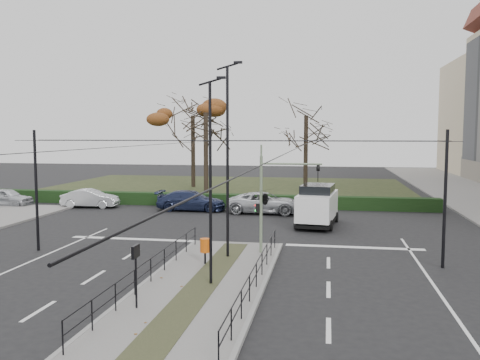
# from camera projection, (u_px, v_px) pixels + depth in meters

# --- Properties ---
(ground) EXTENTS (140.00, 140.00, 0.00)m
(ground) POSITION_uv_depth(u_px,v_px,m) (217.00, 270.00, 21.77)
(ground) COLOR black
(ground) RESTS_ON ground
(median_island) EXTENTS (4.40, 15.00, 0.14)m
(median_island) POSITION_uv_depth(u_px,v_px,m) (203.00, 285.00, 19.31)
(median_island) COLOR slate
(median_island) RESTS_ON ground
(park) EXTENTS (38.00, 26.00, 0.10)m
(park) POSITION_uv_depth(u_px,v_px,m) (227.00, 188.00, 54.18)
(park) COLOR black
(park) RESTS_ON ground
(hedge) EXTENTS (38.00, 1.00, 1.00)m
(hedge) POSITION_uv_depth(u_px,v_px,m) (194.00, 200.00, 40.99)
(hedge) COLOR black
(hedge) RESTS_ON ground
(median_railing) EXTENTS (4.14, 13.24, 0.92)m
(median_railing) POSITION_uv_depth(u_px,v_px,m) (203.00, 262.00, 19.13)
(median_railing) COLOR black
(median_railing) RESTS_ON median_island
(catenary) EXTENTS (20.00, 34.00, 6.00)m
(catenary) POSITION_uv_depth(u_px,v_px,m) (225.00, 187.00, 23.04)
(catenary) COLOR black
(catenary) RESTS_ON ground
(traffic_light) EXTENTS (3.18, 1.77, 4.62)m
(traffic_light) POSITION_uv_depth(u_px,v_px,m) (267.00, 197.00, 24.05)
(traffic_light) COLOR slate
(traffic_light) RESTS_ON median_island
(litter_bin) EXTENTS (0.44, 0.44, 1.12)m
(litter_bin) POSITION_uv_depth(u_px,v_px,m) (205.00, 246.00, 22.14)
(litter_bin) COLOR black
(litter_bin) RESTS_ON median_island
(info_panel) EXTENTS (0.12, 0.54, 2.09)m
(info_panel) POSITION_uv_depth(u_px,v_px,m) (135.00, 259.00, 16.46)
(info_panel) COLOR black
(info_panel) RESTS_ON median_island
(streetlamp_median_near) EXTENTS (0.65, 0.13, 7.76)m
(streetlamp_median_near) POSITION_uv_depth(u_px,v_px,m) (211.00, 180.00, 18.92)
(streetlamp_median_near) COLOR black
(streetlamp_median_near) RESTS_ON median_island
(streetlamp_median_far) EXTENTS (0.74, 0.15, 8.90)m
(streetlamp_median_far) POSITION_uv_depth(u_px,v_px,m) (228.00, 159.00, 23.07)
(streetlamp_median_far) COLOR black
(streetlamp_median_far) RESTS_ON median_island
(parked_car_first) EXTENTS (4.33, 1.89, 1.45)m
(parked_car_first) POSITION_uv_depth(u_px,v_px,m) (6.00, 197.00, 40.65)
(parked_car_first) COLOR #B5B8BD
(parked_car_first) RESTS_ON ground
(parked_car_second) EXTENTS (4.50, 1.92, 1.44)m
(parked_car_second) POSITION_uv_depth(u_px,v_px,m) (90.00, 198.00, 40.00)
(parked_car_second) COLOR #B5B8BD
(parked_car_second) RESTS_ON ground
(parked_car_third) EXTENTS (5.28, 2.26, 1.52)m
(parked_car_third) POSITION_uv_depth(u_px,v_px,m) (191.00, 201.00, 38.40)
(parked_car_third) COLOR #1E2646
(parked_car_third) RESTS_ON ground
(parked_car_fourth) EXTENTS (5.53, 2.57, 1.53)m
(parked_car_fourth) POSITION_uv_depth(u_px,v_px,m) (265.00, 203.00, 37.10)
(parked_car_fourth) COLOR #B5B8BD
(parked_car_fourth) RESTS_ON ground
(white_van) EXTENTS (2.72, 5.21, 2.61)m
(white_van) POSITION_uv_depth(u_px,v_px,m) (317.00, 204.00, 32.06)
(white_van) COLOR white
(white_van) RESTS_ON ground
(rust_tree) EXTENTS (8.30, 8.30, 10.04)m
(rust_tree) POSITION_uv_depth(u_px,v_px,m) (193.00, 116.00, 54.02)
(rust_tree) COLOR black
(rust_tree) RESTS_ON park
(bare_tree_center) EXTENTS (6.21, 6.21, 10.08)m
(bare_tree_center) POSITION_uv_depth(u_px,v_px,m) (306.00, 121.00, 53.08)
(bare_tree_center) COLOR black
(bare_tree_center) RESTS_ON park
(bare_tree_near) EXTENTS (5.87, 5.87, 10.22)m
(bare_tree_near) POSITION_uv_depth(u_px,v_px,m) (206.00, 119.00, 47.96)
(bare_tree_near) COLOR black
(bare_tree_near) RESTS_ON park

